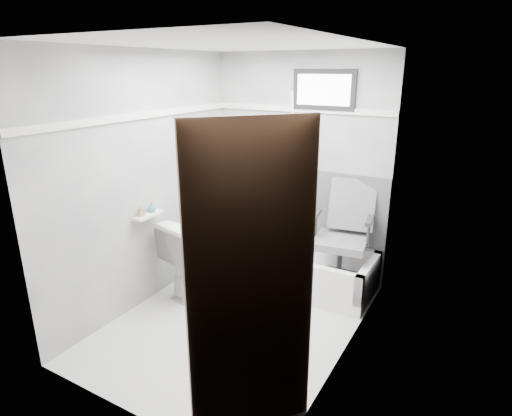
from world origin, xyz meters
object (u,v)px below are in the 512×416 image
Objects in this scene: door at (265,327)px; soap_bottle_b at (152,207)px; toilet at (201,256)px; bathtub at (302,267)px; soap_bottle_a at (141,211)px; office_chair at (341,235)px.

soap_bottle_b is (-1.92, 1.26, -0.04)m from door.
toilet is 2.33m from door.
soap_bottle_a is at bearing -137.07° from bathtub.
soap_bottle_a reaches higher than bathtub.
soap_bottle_a is (-0.32, -0.46, 0.57)m from toilet.
soap_bottle_a is at bearing -90.00° from soap_bottle_b.
bathtub is at bearing 108.75° from door.
bathtub is at bearing -130.30° from toilet.
door is at bearing -33.31° from soap_bottle_b.
soap_bottle_b reaches higher than bathtub.
door reaches higher than soap_bottle_b.
office_chair is (0.39, 0.05, 0.43)m from bathtub.
soap_bottle_b is (-1.56, -1.00, 0.32)m from office_chair.
bathtub is at bearing 178.73° from office_chair.
soap_bottle_a reaches higher than toilet.
soap_bottle_a is 0.14m from soap_bottle_b.
office_chair is 9.63× the size of soap_bottle_a.
office_chair reaches higher than toilet.
bathtub is 13.88× the size of soap_bottle_a.
soap_bottle_a is (-1.56, -1.14, 0.33)m from office_chair.
office_chair is at bearing 36.09° from soap_bottle_a.
door is at bearing -89.50° from office_chair.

